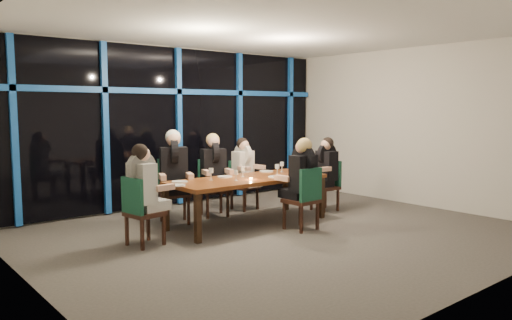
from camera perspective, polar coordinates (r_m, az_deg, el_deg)
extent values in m
plane|color=#544F4A|center=(7.48, 2.97, -8.40)|extent=(7.00, 7.00, 0.00)
cube|color=beige|center=(9.67, -9.14, 3.80)|extent=(7.00, 0.04, 3.00)
cube|color=beige|center=(5.45, 24.99, 1.66)|extent=(7.00, 0.04, 3.00)
cube|color=beige|center=(5.52, -24.77, 1.72)|extent=(0.04, 6.00, 3.00)
cube|color=beige|center=(9.96, 18.02, 3.64)|extent=(0.04, 6.00, 3.00)
cube|color=white|center=(7.33, 3.10, 14.95)|extent=(7.00, 6.00, 0.04)
cube|color=black|center=(9.62, -8.96, 3.79)|extent=(6.86, 0.04, 2.94)
cube|color=#154FA9|center=(8.46, -25.93, 2.97)|extent=(0.10, 0.10, 2.94)
cube|color=#154FA9|center=(8.92, -16.84, 3.44)|extent=(0.10, 0.10, 2.94)
cube|color=#154FA9|center=(9.57, -8.81, 3.78)|extent=(0.10, 0.10, 2.94)
cube|color=#154FA9|center=(10.39, -1.92, 4.02)|extent=(0.10, 0.10, 2.94)
cube|color=#154FA9|center=(11.34, 3.90, 4.17)|extent=(0.10, 0.10, 2.94)
cube|color=#154FA9|center=(9.57, -8.87, 7.73)|extent=(6.86, 0.10, 0.10)
cube|color=#FF2D14|center=(10.47, -4.68, 7.57)|extent=(0.60, 0.05, 0.35)
cube|color=brown|center=(7.93, -0.92, -2.26)|extent=(2.60, 1.00, 0.06)
cube|color=black|center=(6.93, -6.68, -6.65)|extent=(0.08, 0.08, 0.69)
cube|color=black|center=(8.51, 7.50, -4.30)|extent=(0.08, 0.08, 0.69)
cube|color=black|center=(7.67, -10.28, -5.48)|extent=(0.08, 0.08, 0.69)
cube|color=black|center=(9.12, 3.43, -3.56)|extent=(0.08, 0.08, 0.69)
cube|color=black|center=(8.14, -9.30, -3.85)|extent=(0.62, 0.62, 0.06)
cube|color=#1A553D|center=(8.30, -9.54, -1.66)|extent=(0.46, 0.23, 0.53)
cube|color=black|center=(7.98, -10.43, -5.93)|extent=(0.06, 0.06, 0.45)
cube|color=black|center=(8.03, -7.72, -5.81)|extent=(0.06, 0.06, 0.45)
cube|color=black|center=(8.35, -10.76, -5.41)|extent=(0.06, 0.06, 0.45)
cube|color=black|center=(8.40, -8.16, -5.29)|extent=(0.06, 0.06, 0.45)
cube|color=black|center=(8.59, -4.80, -3.46)|extent=(0.56, 0.56, 0.06)
cube|color=#1A553D|center=(8.74, -5.22, -1.51)|extent=(0.45, 0.18, 0.50)
cube|color=black|center=(8.41, -5.57, -5.33)|extent=(0.05, 0.05, 0.42)
cube|color=black|center=(8.52, -3.25, -5.16)|extent=(0.05, 0.05, 0.42)
cube|color=black|center=(8.75, -6.27, -4.90)|extent=(0.05, 0.05, 0.42)
cube|color=black|center=(8.86, -4.03, -4.74)|extent=(0.05, 0.05, 0.42)
cube|color=black|center=(9.12, -1.32, -3.10)|extent=(0.45, 0.45, 0.06)
cube|color=#1A553D|center=(9.22, -2.11, -1.43)|extent=(0.42, 0.08, 0.46)
cube|color=black|center=(8.93, -1.36, -4.74)|extent=(0.04, 0.04, 0.39)
cube|color=black|center=(9.16, 0.16, -4.47)|extent=(0.04, 0.04, 0.39)
cube|color=black|center=(9.17, -2.79, -4.46)|extent=(0.04, 0.04, 0.39)
cube|color=black|center=(9.39, -1.27, -4.21)|extent=(0.04, 0.04, 0.39)
cube|color=black|center=(6.93, -12.57, -5.98)|extent=(0.50, 0.50, 0.06)
cube|color=#1A553D|center=(6.77, -13.96, -4.03)|extent=(0.11, 0.44, 0.49)
cube|color=black|center=(6.94, -10.49, -7.89)|extent=(0.04, 0.04, 0.41)
cube|color=black|center=(7.22, -12.21, -7.39)|extent=(0.04, 0.04, 0.41)
cube|color=black|center=(6.74, -12.87, -8.36)|extent=(0.04, 0.04, 0.41)
cube|color=black|center=(7.02, -14.54, -7.82)|extent=(0.04, 0.04, 0.41)
cube|color=black|center=(9.11, 7.86, -3.14)|extent=(0.46, 0.46, 0.06)
cube|color=#1A553D|center=(9.20, 8.75, -1.47)|extent=(0.09, 0.42, 0.47)
cube|color=black|center=(9.16, 6.35, -4.49)|extent=(0.04, 0.04, 0.39)
cube|color=black|center=(8.91, 7.76, -4.81)|extent=(0.04, 0.04, 0.39)
cube|color=black|center=(9.38, 7.91, -4.27)|extent=(0.04, 0.04, 0.39)
cube|color=black|center=(9.14, 9.34, -4.56)|extent=(0.04, 0.04, 0.39)
cube|color=black|center=(7.65, 5.16, -4.66)|extent=(0.46, 0.46, 0.06)
cube|color=#1A553D|center=(7.48, 6.29, -2.85)|extent=(0.45, 0.06, 0.50)
cube|color=black|center=(7.95, 5.09, -6.01)|extent=(0.04, 0.04, 0.42)
cube|color=black|center=(7.70, 3.26, -6.39)|extent=(0.04, 0.04, 0.42)
cube|color=black|center=(7.71, 7.03, -6.40)|extent=(0.04, 0.04, 0.42)
cube|color=black|center=(7.46, 5.20, -6.81)|extent=(0.04, 0.04, 0.42)
cube|color=black|center=(8.00, -9.18, -3.25)|extent=(0.52, 0.56, 0.15)
cube|color=black|center=(8.12, -9.40, -0.63)|extent=(0.49, 0.40, 0.59)
cylinder|color=black|center=(8.09, -9.43, 1.01)|extent=(0.27, 0.45, 0.45)
sphere|color=tan|center=(8.06, -9.43, 2.35)|extent=(0.22, 0.22, 0.22)
sphere|color=silver|center=(8.10, -9.47, 2.59)|extent=(0.24, 0.24, 0.24)
cube|color=tan|center=(7.86, -10.65, -1.90)|extent=(0.20, 0.33, 0.08)
cube|color=tan|center=(7.92, -7.60, -1.79)|extent=(0.20, 0.33, 0.08)
cube|color=black|center=(8.46, -4.55, -2.91)|extent=(0.47, 0.51, 0.14)
cube|color=black|center=(8.57, -4.90, -0.58)|extent=(0.45, 0.35, 0.56)
cylinder|color=black|center=(8.55, -4.92, 0.89)|extent=(0.22, 0.43, 0.42)
sphere|color=tan|center=(8.51, -4.89, 2.08)|extent=(0.21, 0.21, 0.21)
sphere|color=tan|center=(8.55, -4.97, 2.30)|extent=(0.23, 0.23, 0.23)
cube|color=tan|center=(8.29, -5.70, -1.43)|extent=(0.16, 0.31, 0.08)
cube|color=tan|center=(8.42, -3.10, -1.30)|extent=(0.16, 0.31, 0.08)
cube|color=silver|center=(9.03, -0.84, -2.60)|extent=(0.37, 0.42, 0.13)
cube|color=silver|center=(9.10, -1.49, -0.59)|extent=(0.39, 0.25, 0.52)
cylinder|color=silver|center=(9.07, -1.49, 0.68)|extent=(0.13, 0.40, 0.39)
sphere|color=tan|center=(9.05, -1.41, 1.73)|extent=(0.19, 0.19, 0.19)
sphere|color=black|center=(9.07, -1.57, 1.91)|extent=(0.21, 0.21, 0.21)
cube|color=tan|center=(8.81, -1.38, -0.99)|extent=(0.10, 0.28, 0.07)
cube|color=tan|center=(9.07, 0.33, -0.79)|extent=(0.10, 0.28, 0.07)
cube|color=black|center=(6.97, -11.81, -5.07)|extent=(0.46, 0.41, 0.14)
cube|color=black|center=(6.83, -12.92, -2.60)|extent=(0.29, 0.42, 0.54)
cylinder|color=black|center=(6.80, -12.96, -0.81)|extent=(0.42, 0.16, 0.41)
sphere|color=tan|center=(6.80, -12.86, 0.67)|extent=(0.20, 0.20, 0.20)
sphere|color=black|center=(6.77, -13.13, 0.89)|extent=(0.22, 0.22, 0.22)
cube|color=tan|center=(6.82, -10.36, -3.12)|extent=(0.30, 0.12, 0.08)
cube|color=tan|center=(7.13, -12.28, -2.77)|extent=(0.30, 0.12, 0.08)
cube|color=black|center=(9.02, 7.34, -2.62)|extent=(0.42, 0.37, 0.13)
cube|color=black|center=(9.08, 8.07, -0.61)|extent=(0.26, 0.39, 0.52)
cylinder|color=black|center=(9.05, 8.09, 0.68)|extent=(0.40, 0.13, 0.39)
sphere|color=tan|center=(9.03, 8.02, 1.74)|extent=(0.20, 0.20, 0.20)
sphere|color=black|center=(9.05, 8.20, 1.93)|extent=(0.22, 0.22, 0.22)
cube|color=tan|center=(9.07, 6.22, -0.82)|extent=(0.29, 0.10, 0.07)
cube|color=tan|center=(8.79, 7.81, -1.05)|extent=(0.29, 0.10, 0.07)
cube|color=black|center=(7.72, 4.52, -3.82)|extent=(0.37, 0.43, 0.14)
cube|color=black|center=(7.56, 5.41, -1.53)|extent=(0.40, 0.25, 0.55)
cylinder|color=black|center=(7.54, 5.43, 0.11)|extent=(0.11, 0.42, 0.42)
sphere|color=tan|center=(7.53, 5.33, 1.48)|extent=(0.21, 0.21, 0.21)
sphere|color=tan|center=(7.50, 5.55, 1.68)|extent=(0.23, 0.23, 0.23)
cube|color=tan|center=(7.88, 5.12, -1.82)|extent=(0.09, 0.30, 0.08)
cube|color=tan|center=(7.59, 3.07, -2.10)|extent=(0.09, 0.30, 0.08)
cylinder|color=white|center=(7.55, -8.72, -2.46)|extent=(0.24, 0.24, 0.01)
cylinder|color=white|center=(8.02, -3.57, -1.90)|extent=(0.24, 0.24, 0.01)
cylinder|color=white|center=(8.68, 1.21, -1.29)|extent=(0.24, 0.24, 0.01)
cylinder|color=white|center=(7.21, -8.93, -2.86)|extent=(0.24, 0.24, 0.01)
cylinder|color=white|center=(8.69, 5.15, -1.30)|extent=(0.24, 0.24, 0.01)
cylinder|color=white|center=(7.99, 2.25, -1.92)|extent=(0.24, 0.24, 0.01)
cylinder|color=black|center=(8.39, 5.07, -0.79)|extent=(0.07, 0.07, 0.24)
cylinder|color=black|center=(8.38, 5.08, 0.32)|extent=(0.03, 0.03, 0.09)
cylinder|color=silver|center=(8.39, 5.07, -0.79)|extent=(0.08, 0.08, 0.07)
cylinder|color=white|center=(8.27, 4.19, -1.04)|extent=(0.11, 0.11, 0.20)
cylinder|color=white|center=(8.31, 4.48, -0.87)|extent=(0.02, 0.02, 0.14)
cylinder|color=#F29848|center=(7.71, -0.59, -2.15)|extent=(0.05, 0.05, 0.03)
cylinder|color=silver|center=(7.63, -2.30, -2.34)|extent=(0.06, 0.06, 0.01)
cylinder|color=silver|center=(7.62, -2.31, -1.99)|extent=(0.01, 0.01, 0.09)
cylinder|color=silver|center=(7.61, -2.31, -1.43)|extent=(0.06, 0.06, 0.06)
cylinder|color=white|center=(8.04, -1.52, -1.91)|extent=(0.06, 0.06, 0.01)
cylinder|color=white|center=(8.03, -1.52, -1.57)|extent=(0.01, 0.01, 0.09)
cylinder|color=white|center=(8.02, -1.52, -1.02)|extent=(0.06, 0.06, 0.06)
cylinder|color=silver|center=(8.19, 2.44, -1.76)|extent=(0.07, 0.07, 0.01)
cylinder|color=silver|center=(8.18, 2.44, -1.37)|extent=(0.01, 0.01, 0.11)
cylinder|color=silver|center=(8.17, 2.44, -0.75)|extent=(0.07, 0.07, 0.07)
cylinder|color=silver|center=(7.70, -5.16, -2.28)|extent=(0.07, 0.07, 0.01)
cylinder|color=silver|center=(7.69, -5.16, -1.87)|extent=(0.01, 0.01, 0.11)
cylinder|color=silver|center=(7.68, -5.17, -1.20)|extent=(0.07, 0.07, 0.07)
cylinder|color=white|center=(8.65, 2.97, -1.35)|extent=(0.06, 0.06, 0.01)
cylinder|color=white|center=(8.64, 2.98, -1.01)|extent=(0.01, 0.01, 0.10)
cylinder|color=white|center=(8.63, 2.98, -0.45)|extent=(0.07, 0.07, 0.07)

